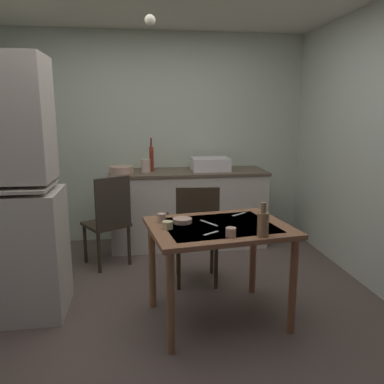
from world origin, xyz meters
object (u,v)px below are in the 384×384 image
at_px(sink_basin, 210,164).
at_px(hand_pump, 152,157).
at_px(glass_bottle, 263,223).
at_px(serving_bowl_wide, 182,221).
at_px(chair_far_side, 197,234).
at_px(dining_table, 219,239).
at_px(teacup_mint, 162,218).
at_px(mixing_bowl_counter, 121,170).
at_px(chair_by_counter, 109,220).

distance_m(sink_basin, hand_pump, 0.70).
bearing_deg(sink_basin, glass_bottle, -90.46).
distance_m(hand_pump, serving_bowl_wide, 1.73).
bearing_deg(sink_basin, chair_far_side, -106.36).
relative_size(serving_bowl_wide, glass_bottle, 0.63).
bearing_deg(dining_table, teacup_mint, 161.87).
height_order(teacup_mint, glass_bottle, glass_bottle).
xyz_separation_m(mixing_bowl_counter, chair_far_side, (0.71, -1.08, -0.45)).
relative_size(dining_table, chair_by_counter, 1.17).
distance_m(hand_pump, chair_far_side, 1.35).
bearing_deg(serving_bowl_wide, teacup_mint, 166.56).
xyz_separation_m(mixing_bowl_counter, dining_table, (0.78, -1.70, -0.29)).
bearing_deg(hand_pump, mixing_bowl_counter, -164.68).
bearing_deg(glass_bottle, mixing_bowl_counter, 117.12).
distance_m(mixing_bowl_counter, glass_bottle, 2.24).
distance_m(hand_pump, dining_table, 1.89).
bearing_deg(serving_bowl_wide, mixing_bowl_counter, 107.83).
height_order(hand_pump, glass_bottle, hand_pump).
bearing_deg(sink_basin, serving_bowl_wide, -107.59).
relative_size(serving_bowl_wide, teacup_mint, 2.15).
height_order(sink_basin, serving_bowl_wide, sink_basin).
bearing_deg(sink_basin, chair_by_counter, -154.21).
xyz_separation_m(dining_table, chair_by_counter, (-0.90, 1.19, -0.15)).
xyz_separation_m(hand_pump, mixing_bowl_counter, (-0.35, -0.10, -0.13)).
distance_m(hand_pump, mixing_bowl_counter, 0.38).
bearing_deg(serving_bowl_wide, chair_by_counter, 120.39).
distance_m(mixing_bowl_counter, chair_far_side, 1.36).
xyz_separation_m(dining_table, chair_far_side, (-0.07, 0.62, -0.16)).
height_order(sink_basin, mixing_bowl_counter, sink_basin).
distance_m(dining_table, glass_bottle, 0.43).
distance_m(dining_table, serving_bowl_wide, 0.31).
distance_m(chair_far_side, glass_bottle, 1.03).
relative_size(hand_pump, chair_far_side, 0.41).
height_order(dining_table, chair_far_side, chair_far_side).
bearing_deg(chair_far_side, mixing_bowl_counter, 123.24).
xyz_separation_m(mixing_bowl_counter, glass_bottle, (1.02, -1.99, -0.09)).
distance_m(serving_bowl_wide, teacup_mint, 0.16).
xyz_separation_m(hand_pump, chair_by_counter, (-0.47, -0.61, -0.57)).
height_order(dining_table, chair_by_counter, chair_by_counter).
bearing_deg(mixing_bowl_counter, dining_table, -65.40).
bearing_deg(chair_by_counter, hand_pump, 52.12).
distance_m(mixing_bowl_counter, dining_table, 1.89).
relative_size(sink_basin, chair_far_side, 0.46).
xyz_separation_m(hand_pump, teacup_mint, (0.01, -1.66, -0.28)).
height_order(mixing_bowl_counter, glass_bottle, glass_bottle).
distance_m(sink_basin, mixing_bowl_counter, 1.04).
relative_size(chair_far_side, serving_bowl_wide, 6.48).
bearing_deg(glass_bottle, chair_far_side, 108.97).
height_order(hand_pump, chair_far_side, hand_pump).
height_order(mixing_bowl_counter, serving_bowl_wide, mixing_bowl_counter).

